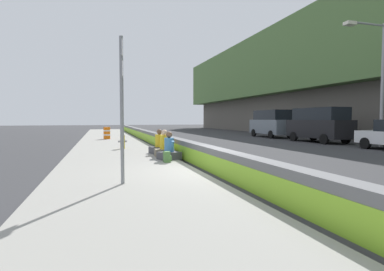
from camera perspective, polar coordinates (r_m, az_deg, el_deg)
name	(u,v)px	position (r m, az deg, el deg)	size (l,w,h in m)	color
ground_plane	(215,175)	(9.59, 4.27, -7.35)	(160.00, 160.00, 0.00)	#353538
sidewalk_strip	(128,177)	(8.98, -11.84, -7.67)	(80.00, 4.40, 0.14)	gray
jersey_barrier	(215,161)	(9.52, 4.26, -4.84)	(76.00, 0.45, 0.85)	slate
route_sign_post	(122,100)	(7.65, -13.00, 6.56)	(0.44, 0.09, 3.60)	gray
fire_hydrant	(123,140)	(16.74, -12.89, -0.90)	(0.26, 0.46, 0.88)	gold
seated_person_foreground	(169,151)	(12.09, -4.30, -2.85)	(0.88, 0.95, 1.10)	#424247
seated_person_middle	(165,148)	(13.11, -5.17, -2.33)	(0.74, 0.85, 1.14)	#706651
seated_person_rear	(159,146)	(14.19, -6.14, -1.93)	(0.85, 0.94, 1.13)	#424247
backpack	(167,157)	(11.32, -4.70, -4.02)	(0.32, 0.28, 0.40)	#4C7A3D
construction_barrel	(107,133)	(25.10, -15.66, 0.46)	(0.54, 0.54, 0.95)	orange
street_lamp	(377,71)	(22.25, 31.31, 10.22)	(0.44, 3.06, 7.62)	#9E9EA3
parked_car_third	(319,124)	(24.46, 22.69, 1.98)	(5.17, 2.24, 2.56)	black
parked_car_fourth	(271,123)	(29.67, 14.64, 2.28)	(5.14, 2.18, 2.56)	slate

